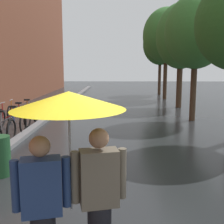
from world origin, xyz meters
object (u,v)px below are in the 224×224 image
at_px(street_tree_2, 196,32).
at_px(street_tree_3, 181,37).
at_px(street_tree_5, 160,44).
at_px(parked_bicycle_4, 8,123).
at_px(parked_bicycle_5, 14,117).
at_px(couple_under_umbrella, 70,157).
at_px(parked_bicycle_6, 23,113).
at_px(street_tree_4, 166,36).
at_px(litter_bin, 0,156).

height_order(street_tree_2, street_tree_3, street_tree_3).
height_order(street_tree_5, parked_bicycle_4, street_tree_5).
xyz_separation_m(street_tree_2, street_tree_3, (0.26, 3.89, 0.22)).
bearing_deg(parked_bicycle_5, parked_bicycle_4, -81.22).
distance_m(parked_bicycle_4, couple_under_umbrella, 7.44).
xyz_separation_m(street_tree_2, parked_bicycle_6, (-7.08, -0.55, -3.28)).
bearing_deg(street_tree_4, street_tree_2, -91.03).
relative_size(street_tree_3, street_tree_4, 0.91).
height_order(street_tree_4, couple_under_umbrella, street_tree_4).
distance_m(street_tree_5, parked_bicycle_5, 14.93).
bearing_deg(parked_bicycle_6, street_tree_2, 4.45).
bearing_deg(parked_bicycle_6, street_tree_3, 31.14).
bearing_deg(street_tree_5, street_tree_3, -89.69).
xyz_separation_m(parked_bicycle_6, couple_under_umbrella, (3.41, -8.56, 1.00)).
height_order(street_tree_3, street_tree_4, street_tree_4).
relative_size(street_tree_5, litter_bin, 6.63).
xyz_separation_m(street_tree_2, street_tree_5, (0.22, 11.00, 0.34)).
height_order(street_tree_3, parked_bicycle_6, street_tree_3).
bearing_deg(parked_bicycle_5, street_tree_4, 52.45).
distance_m(street_tree_3, parked_bicycle_4, 10.23).
bearing_deg(parked_bicycle_6, couple_under_umbrella, -68.30).
relative_size(parked_bicycle_6, litter_bin, 1.36).
xyz_separation_m(street_tree_5, litter_bin, (-5.88, -17.24, -3.57)).
distance_m(parked_bicycle_4, litter_bin, 3.96).
xyz_separation_m(street_tree_3, parked_bicycle_6, (-7.34, -4.44, -3.50)).
height_order(street_tree_3, couple_under_umbrella, street_tree_3).
bearing_deg(street_tree_2, street_tree_3, 86.16).
bearing_deg(street_tree_2, couple_under_umbrella, -111.99).
height_order(street_tree_2, litter_bin, street_tree_2).
xyz_separation_m(parked_bicycle_5, litter_bin, (1.42, -4.72, 0.05)).
relative_size(street_tree_3, couple_under_umbrella, 2.77).
bearing_deg(street_tree_5, street_tree_2, -91.15).
distance_m(parked_bicycle_5, litter_bin, 4.93).
xyz_separation_m(street_tree_2, parked_bicycle_5, (-7.08, -1.51, -3.28)).
height_order(street_tree_4, parked_bicycle_5, street_tree_4).
bearing_deg(parked_bicycle_6, parked_bicycle_5, -89.94).
distance_m(street_tree_2, couple_under_umbrella, 10.08).
xyz_separation_m(street_tree_5, parked_bicycle_6, (-7.31, -11.55, -3.61)).
distance_m(parked_bicycle_5, parked_bicycle_6, 0.96).
bearing_deg(street_tree_4, parked_bicycle_5, -127.55).
bearing_deg(street_tree_5, couple_under_umbrella, -100.98).
bearing_deg(street_tree_4, litter_bin, -112.33).
bearing_deg(parked_bicycle_4, parked_bicycle_5, 98.78).
bearing_deg(parked_bicycle_4, couple_under_umbrella, -63.83).
bearing_deg(couple_under_umbrella, street_tree_4, 77.33).
distance_m(street_tree_3, street_tree_5, 7.11).
xyz_separation_m(street_tree_2, couple_under_umbrella, (-3.68, -9.11, -2.28)).
xyz_separation_m(street_tree_3, parked_bicycle_4, (-7.19, -6.38, -3.50)).
distance_m(street_tree_2, litter_bin, 9.02).
bearing_deg(litter_bin, parked_bicycle_6, 104.07).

